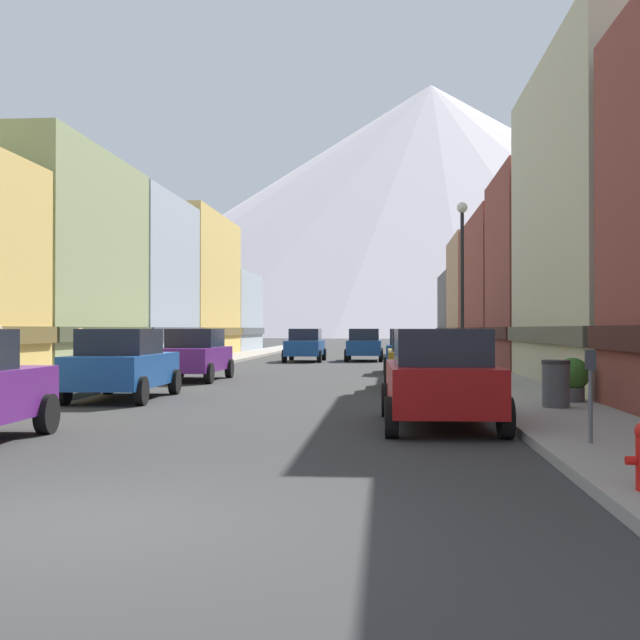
# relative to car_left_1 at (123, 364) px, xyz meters

# --- Properties ---
(ground_plane) EXTENTS (400.00, 400.00, 0.00)m
(ground_plane) POSITION_rel_car_left_1_xyz_m (3.80, -13.07, -0.90)
(ground_plane) COLOR #303030
(sidewalk_left) EXTENTS (2.50, 100.00, 0.15)m
(sidewalk_left) POSITION_rel_car_left_1_xyz_m (-2.45, 21.93, -0.82)
(sidewalk_left) COLOR gray
(sidewalk_left) RESTS_ON ground
(sidewalk_right) EXTENTS (2.50, 100.00, 0.15)m
(sidewalk_right) POSITION_rel_car_left_1_xyz_m (10.05, 21.93, -0.82)
(sidewalk_right) COLOR gray
(sidewalk_right) RESTS_ON ground
(storefront_left_2) EXTENTS (7.21, 10.14, 8.40)m
(storefront_left_2) POSITION_rel_car_left_1_xyz_m (-7.16, 9.78, 3.15)
(storefront_left_2) COLOR #8C9966
(storefront_left_2) RESTS_ON ground
(storefront_left_3) EXTENTS (6.92, 9.55, 8.37)m
(storefront_left_3) POSITION_rel_car_left_1_xyz_m (-7.01, 19.91, 3.14)
(storefront_left_3) COLOR #99A5B2
(storefront_left_3) RESTS_ON ground
(storefront_left_4) EXTENTS (6.80, 12.61, 8.95)m
(storefront_left_4) POSITION_rel_car_left_1_xyz_m (-6.95, 31.22, 3.42)
(storefront_left_4) COLOR #D8B259
(storefront_left_4) RESTS_ON ground
(storefront_left_5) EXTENTS (8.65, 10.21, 6.09)m
(storefront_left_5) POSITION_rel_car_left_1_xyz_m (-7.87, 42.81, 2.03)
(storefront_left_5) COLOR #99A5B2
(storefront_left_5) RESTS_ON ground
(storefront_right_2) EXTENTS (6.40, 8.06, 8.40)m
(storefront_right_2) POSITION_rel_car_left_1_xyz_m (14.35, 15.52, 3.15)
(storefront_right_2) COLOR brown
(storefront_right_2) RESTS_ON ground
(storefront_right_3) EXTENTS (6.37, 13.85, 7.99)m
(storefront_right_3) POSITION_rel_car_left_1_xyz_m (14.33, 27.04, 2.95)
(storefront_right_3) COLOR brown
(storefront_right_3) RESTS_ON ground
(storefront_right_4) EXTENTS (9.76, 10.90, 8.31)m
(storefront_right_4) POSITION_rel_car_left_1_xyz_m (16.03, 39.80, 3.11)
(storefront_right_4) COLOR tan
(storefront_right_4) RESTS_ON ground
(storefront_right_5) EXTENTS (9.85, 10.99, 6.49)m
(storefront_right_5) POSITION_rel_car_left_1_xyz_m (16.08, 51.07, 2.22)
(storefront_right_5) COLOR #66605B
(storefront_right_5) RESTS_ON ground
(car_left_1) EXTENTS (2.14, 4.44, 1.78)m
(car_left_1) POSITION_rel_car_left_1_xyz_m (0.00, 0.00, 0.00)
(car_left_1) COLOR #19478C
(car_left_1) RESTS_ON ground
(car_left_2) EXTENTS (2.10, 4.42, 1.78)m
(car_left_2) POSITION_rel_car_left_1_xyz_m (-0.00, 7.72, 0.00)
(car_left_2) COLOR #591E72
(car_left_2) RESTS_ON ground
(car_right_0) EXTENTS (2.15, 4.44, 1.78)m
(car_right_0) POSITION_rel_car_left_1_xyz_m (7.60, -5.19, 0.00)
(car_right_0) COLOR #9E1111
(car_right_0) RESTS_ON ground
(car_right_1) EXTENTS (2.07, 4.41, 1.78)m
(car_right_1) POSITION_rel_car_left_1_xyz_m (7.60, 4.17, 0.00)
(car_right_1) COLOR #B28419
(car_right_1) RESTS_ON ground
(car_right_2) EXTENTS (2.18, 4.45, 1.78)m
(car_right_2) POSITION_rel_car_left_1_xyz_m (7.60, 13.16, 0.00)
(car_right_2) COLOR #19478C
(car_right_2) RESTS_ON ground
(car_driving_0) EXTENTS (2.06, 4.40, 1.78)m
(car_driving_0) POSITION_rel_car_left_1_xyz_m (2.20, 24.36, 0.00)
(car_driving_0) COLOR #19478C
(car_driving_0) RESTS_ON ground
(car_driving_1) EXTENTS (2.06, 4.40, 1.78)m
(car_driving_1) POSITION_rel_car_left_1_xyz_m (5.40, 25.40, 0.00)
(car_driving_1) COLOR #19478C
(car_driving_1) RESTS_ON ground
(parking_meter_near) EXTENTS (0.14, 0.10, 1.33)m
(parking_meter_near) POSITION_rel_car_left_1_xyz_m (9.55, -8.23, 0.11)
(parking_meter_near) COLOR #595960
(parking_meter_near) RESTS_ON sidewalk_right
(trash_bin_right) EXTENTS (0.59, 0.59, 0.98)m
(trash_bin_right) POSITION_rel_car_left_1_xyz_m (10.15, -2.80, -0.26)
(trash_bin_right) COLOR #4C5156
(trash_bin_right) RESTS_ON sidewalk_right
(potted_plant_0) EXTENTS (0.74, 0.74, 0.99)m
(potted_plant_0) POSITION_rel_car_left_1_xyz_m (10.80, -1.42, -0.21)
(potted_plant_0) COLOR #4C4C51
(potted_plant_0) RESTS_ON sidewalk_right
(pedestrian_0) EXTENTS (0.36, 0.36, 1.66)m
(pedestrian_0) POSITION_rel_car_left_1_xyz_m (-2.45, 3.54, 0.01)
(pedestrian_0) COLOR #333338
(pedestrian_0) RESTS_ON sidewalk_left
(streetlamp_right) EXTENTS (0.36, 0.36, 5.86)m
(streetlamp_right) POSITION_rel_car_left_1_xyz_m (9.15, 7.44, 3.09)
(streetlamp_right) COLOR black
(streetlamp_right) RESTS_ON sidewalk_right
(mountain_backdrop) EXTENTS (244.34, 244.34, 80.45)m
(mountain_backdrop) POSITION_rel_car_left_1_xyz_m (20.92, 246.93, 39.32)
(mountain_backdrop) COLOR silver
(mountain_backdrop) RESTS_ON ground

